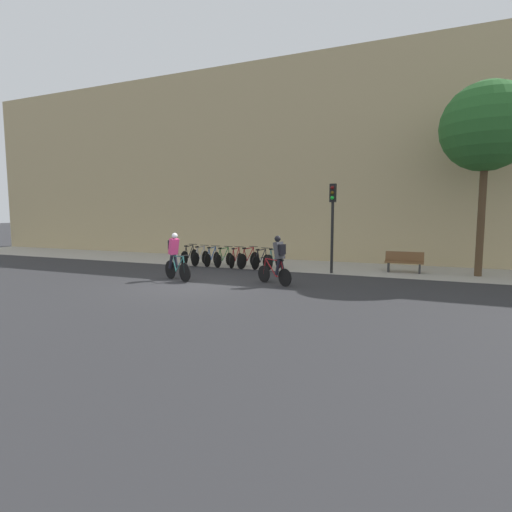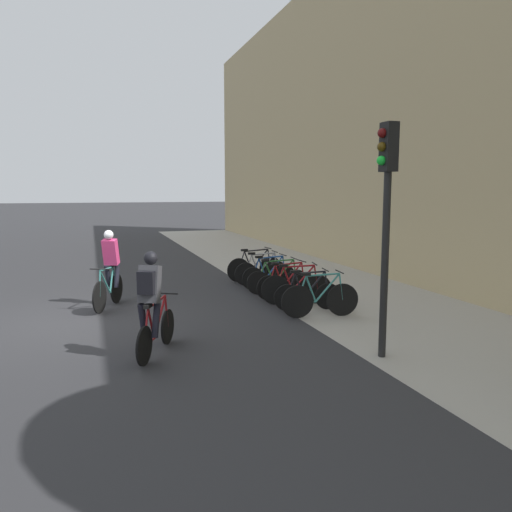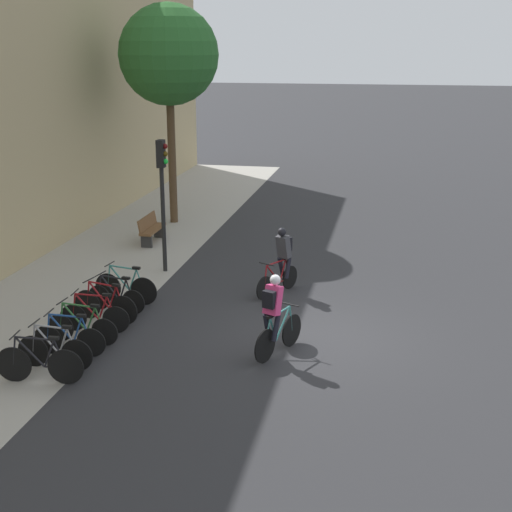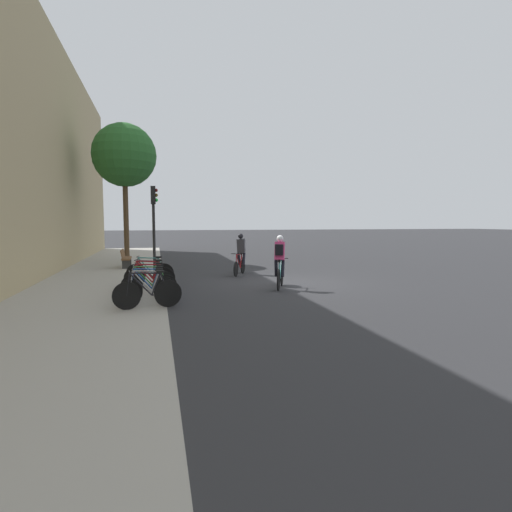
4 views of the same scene
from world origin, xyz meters
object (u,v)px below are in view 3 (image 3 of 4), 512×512
parked_bike_2 (69,338)px  parked_bike_6 (116,297)px  parked_bike_4 (95,316)px  traffic_light_pole (162,182)px  cyclist_grey (282,258)px  parked_bike_7 (126,287)px  parked_bike_1 (55,350)px  bench (151,229)px  parked_bike_5 (106,305)px  parked_bike_0 (39,363)px  parked_bike_3 (82,327)px  cyclist_pink (275,314)px

parked_bike_2 → parked_bike_6: 2.58m
parked_bike_4 → traffic_light_pole: 5.10m
cyclist_grey → parked_bike_6: size_ratio=1.13×
cyclist_grey → parked_bike_6: 4.35m
parked_bike_6 → parked_bike_7: size_ratio=0.90×
cyclist_grey → parked_bike_7: size_ratio=1.02×
parked_bike_2 → parked_bike_6: (2.58, -0.00, -0.01)m
parked_bike_1 → traffic_light_pole: 6.90m
parked_bike_1 → bench: size_ratio=1.03×
parked_bike_4 → parked_bike_5: size_ratio=0.96×
cyclist_grey → bench: (3.96, 4.98, -0.48)m
parked_bike_0 → parked_bike_7: (4.52, 0.00, -0.00)m
parked_bike_2 → bench: size_ratio=1.02×
parked_bike_1 → parked_bike_3: size_ratio=0.97×
parked_bike_6 → parked_bike_7: parked_bike_7 is taller
cyclist_grey → parked_bike_4: size_ratio=1.08×
parked_bike_3 → bench: parked_bike_3 is taller
parked_bike_7 → parked_bike_4: bearing=-180.0°
cyclist_grey → parked_bike_2: bearing=142.0°
cyclist_grey → parked_bike_5: bearing=127.2°
parked_bike_1 → parked_bike_6: parked_bike_1 is taller
parked_bike_6 → traffic_light_pole: (3.31, -0.16, 2.22)m
cyclist_grey → parked_bike_6: bearing=120.3°
parked_bike_4 → parked_bike_7: size_ratio=0.95×
parked_bike_3 → traffic_light_pole: traffic_light_pole is taller
parked_bike_3 → traffic_light_pole: size_ratio=0.44×
cyclist_grey → parked_bike_2: size_ratio=1.10×
traffic_light_pole → bench: bearing=26.5°
parked_bike_3 → parked_bike_4: (0.65, 0.00, 0.00)m
bench → cyclist_grey: bearing=-128.5°
cyclist_grey → bench: 6.38m
parked_bike_1 → cyclist_pink: bearing=-71.3°
cyclist_grey → parked_bike_3: bearing=137.9°
parked_bike_3 → parked_bike_7: 2.58m
parked_bike_7 → traffic_light_pole: size_ratio=0.46×
parked_bike_6 → parked_bike_0: bearing=180.0°
parked_bike_1 → parked_bike_3: bearing=-0.1°
cyclist_pink → cyclist_grey: bearing=7.1°
cyclist_grey → parked_bike_6: (-2.18, 3.73, -0.57)m
parked_bike_4 → cyclist_grey: bearing=-47.0°
parked_bike_3 → parked_bike_1: bearing=179.9°
parked_bike_1 → parked_bike_7: parked_bike_7 is taller
parked_bike_1 → parked_bike_5: 2.59m
cyclist_pink → parked_bike_7: (2.45, 4.22, -0.53)m
cyclist_grey → parked_bike_4: cyclist_grey is taller
parked_bike_3 → parked_bike_0: bearing=179.9°
parked_bike_1 → parked_bike_6: 3.23m
parked_bike_0 → parked_bike_7: bearing=0.0°
parked_bike_1 → parked_bike_3: parked_bike_1 is taller
parked_bike_1 → traffic_light_pole: bearing=-1.4°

